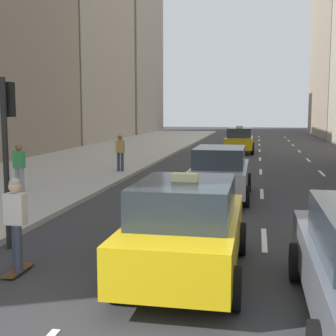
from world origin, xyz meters
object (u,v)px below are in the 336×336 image
object	(u,v)px
pedestrian_mid_block	(19,166)
pedestrian_far_walking	(120,151)
sedan_black_near	(220,172)
skateboarder	(16,221)
taxi_lead	(239,140)
taxi_second	(186,227)
traffic_light_pole	(7,135)

from	to	relation	value
pedestrian_mid_block	pedestrian_far_walking	distance (m)	6.37
sedan_black_near	skateboarder	size ratio (longest dim) A/B	2.68
sedan_black_near	skateboarder	distance (m)	8.59
taxi_lead	pedestrian_far_walking	size ratio (longest dim) A/B	2.67
taxi_second	pedestrian_far_walking	bearing A→B (deg)	111.51
skateboarder	pedestrian_mid_block	bearing A→B (deg)	117.88
taxi_lead	sedan_black_near	world-z (taller)	taxi_lead
traffic_light_pole	taxi_second	bearing A→B (deg)	-14.50
sedan_black_near	pedestrian_far_walking	size ratio (longest dim) A/B	2.83
skateboarder	traffic_light_pole	bearing A→B (deg)	122.73
pedestrian_far_walking	taxi_second	bearing A→B (deg)	-68.49
taxi_second	pedestrian_far_walking	distance (m)	13.48
skateboarder	taxi_second	bearing A→B (deg)	8.32
taxi_second	pedestrian_far_walking	size ratio (longest dim) A/B	2.67
pedestrian_far_walking	traffic_light_pole	world-z (taller)	traffic_light_pole
pedestrian_mid_block	pedestrian_far_walking	world-z (taller)	same
sedan_black_near	pedestrian_mid_block	world-z (taller)	pedestrian_mid_block
skateboarder	taxi_lead	bearing A→B (deg)	83.11
taxi_lead	skateboarder	distance (m)	25.11
traffic_light_pole	pedestrian_far_walking	bearing A→B (deg)	94.91
taxi_lead	sedan_black_near	bearing A→B (deg)	-90.00
skateboarder	traffic_light_pole	distance (m)	2.26
skateboarder	traffic_light_pole	size ratio (longest dim) A/B	0.48
sedan_black_near	skateboarder	xyz separation A→B (m)	(-3.01, -8.05, 0.09)
taxi_second	traffic_light_pole	size ratio (longest dim) A/B	1.22
taxi_lead	pedestrian_mid_block	world-z (taller)	taxi_lead
taxi_second	skateboarder	xyz separation A→B (m)	(-3.01, -0.44, 0.08)
skateboarder	pedestrian_mid_block	size ratio (longest dim) A/B	1.06
skateboarder	traffic_light_pole	world-z (taller)	traffic_light_pole
taxi_second	traffic_light_pole	world-z (taller)	traffic_light_pole
taxi_second	sedan_black_near	distance (m)	7.61
sedan_black_near	traffic_light_pole	xyz separation A→B (m)	(-3.95, -6.58, 1.53)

